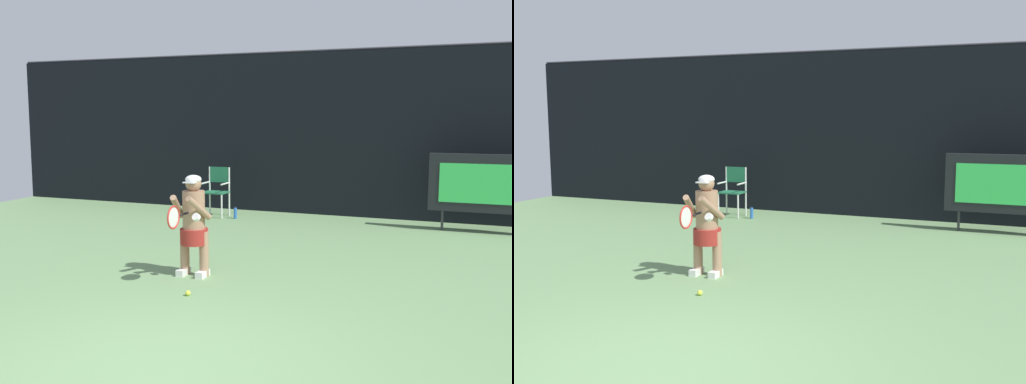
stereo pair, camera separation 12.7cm
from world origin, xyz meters
The scene contains 8 objects.
ground centered at (0.00, -0.19, -0.01)m, with size 18.00×22.00×0.03m.
backdrop_screen centered at (0.00, 8.50, 1.81)m, with size 18.00×0.12×3.66m.
scoreboard centered at (2.68, 7.55, 0.95)m, with size 2.20×0.21×1.50m.
umpire_chair centered at (-2.92, 7.45, 0.62)m, with size 0.52×0.44×1.08m.
water_bottle centered at (-2.40, 7.27, 0.12)m, with size 0.07×0.07×0.27m.
tennis_player centered at (-1.13, 2.90, 0.75)m, with size 0.53×0.60×1.41m.
tennis_racket centered at (-1.14, 2.39, 0.91)m, with size 0.03×0.60×0.31m.
tennis_ball_loose centered at (-0.77, 2.04, 0.03)m, with size 0.07×0.07×0.07m.
Camera 2 is at (2.71, -4.15, 2.22)m, focal length 41.11 mm.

